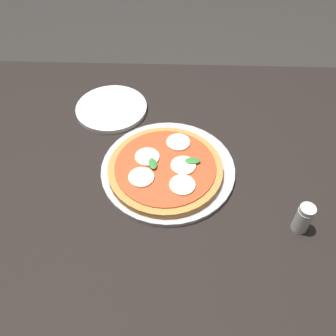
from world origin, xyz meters
The scene contains 6 objects.
ground_plane centered at (0.00, 0.00, 0.00)m, with size 6.00×6.00×0.00m, color #2D2B28.
dining_table centered at (0.00, 0.00, 0.65)m, with size 1.41×1.01×0.74m.
serving_tray centered at (-0.06, 0.01, 0.75)m, with size 0.35×0.35×0.01m, color #B2B2B7.
pizza centered at (-0.07, 0.00, 0.76)m, with size 0.29×0.29×0.03m.
plate_white centered at (-0.24, 0.25, 0.75)m, with size 0.22×0.22×0.01m, color white.
pepper_shaker centered at (0.24, -0.15, 0.78)m, with size 0.04×0.04×0.08m.
Camera 1 is at (-0.04, -0.61, 1.46)m, focal length 38.85 mm.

